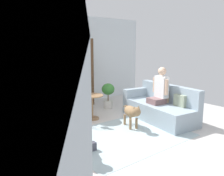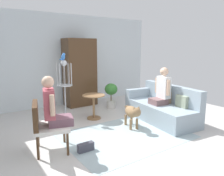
# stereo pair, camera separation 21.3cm
# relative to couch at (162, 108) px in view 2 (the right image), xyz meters

# --- Properties ---
(ground_plane) EXTENTS (7.51, 7.51, 0.00)m
(ground_plane) POSITION_rel_couch_xyz_m (-1.32, -0.31, -0.31)
(ground_plane) COLOR beige
(back_wall) EXTENTS (6.20, 0.12, 2.81)m
(back_wall) POSITION_rel_couch_xyz_m (-1.32, 2.88, 1.10)
(back_wall) COLOR silver
(back_wall) RESTS_ON ground
(area_rug) EXTENTS (2.49, 1.86, 0.01)m
(area_rug) POSITION_rel_couch_xyz_m (-1.38, -0.30, -0.30)
(area_rug) COLOR #9EB2B7
(area_rug) RESTS_ON ground
(couch) EXTENTS (1.07, 2.04, 0.87)m
(couch) POSITION_rel_couch_xyz_m (0.00, 0.00, 0.00)
(couch) COLOR #8EA0AD
(couch) RESTS_ON ground
(armchair) EXTENTS (0.73, 0.76, 0.88)m
(armchair) POSITION_rel_couch_xyz_m (-2.96, -0.05, 0.22)
(armchair) COLOR #4C331E
(armchair) RESTS_ON ground
(person_on_couch) EXTENTS (0.46, 0.50, 0.90)m
(person_on_couch) POSITION_rel_couch_xyz_m (-0.04, -0.03, 0.49)
(person_on_couch) COLOR #745557
(person_on_armchair) EXTENTS (0.56, 0.53, 0.87)m
(person_on_armchair) POSITION_rel_couch_xyz_m (-2.81, -0.10, 0.50)
(person_on_armchair) COLOR #6C4A57
(round_end_table) EXTENTS (0.57, 0.57, 0.63)m
(round_end_table) POSITION_rel_couch_xyz_m (-1.37, 1.03, 0.10)
(round_end_table) COLOR olive
(round_end_table) RESTS_ON ground
(dog) EXTENTS (0.39, 0.78, 0.57)m
(dog) POSITION_rel_couch_xyz_m (-0.98, -0.03, 0.06)
(dog) COLOR olive
(dog) RESTS_ON ground
(bird_cage_stand) EXTENTS (0.39, 0.39, 1.50)m
(bird_cage_stand) POSITION_rel_couch_xyz_m (-1.96, 1.45, 0.44)
(bird_cage_stand) COLOR silver
(bird_cage_stand) RESTS_ON ground
(parrot) EXTENTS (0.17, 0.10, 0.17)m
(parrot) POSITION_rel_couch_xyz_m (-1.97, 1.45, 1.27)
(parrot) COLOR blue
(parrot) RESTS_ON bird_cage_stand
(potted_plant) EXTENTS (0.38, 0.38, 0.75)m
(potted_plant) POSITION_rel_couch_xyz_m (-0.46, 1.59, 0.16)
(potted_plant) COLOR beige
(potted_plant) RESTS_ON ground
(armoire_cabinet) EXTENTS (0.94, 0.56, 2.07)m
(armoire_cabinet) POSITION_rel_couch_xyz_m (-1.04, 2.47, 0.73)
(armoire_cabinet) COLOR #4C331E
(armoire_cabinet) RESTS_ON ground
(handbag) EXTENTS (0.30, 0.10, 0.15)m
(handbag) POSITION_rel_couch_xyz_m (-2.38, -0.46, -0.23)
(handbag) COLOR #3F3F4C
(handbag) RESTS_ON ground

